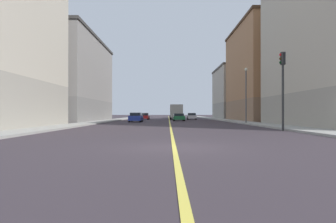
{
  "coord_description": "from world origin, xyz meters",
  "views": [
    {
      "loc": [
        -0.23,
        -11.8,
        1.29
      ],
      "look_at": [
        0.01,
        39.13,
        1.54
      ],
      "focal_mm": 33.56,
      "sensor_mm": 36.0,
      "label": 1
    }
  ],
  "objects_px": {
    "car_green": "(177,117)",
    "car_white": "(190,116)",
    "street_lamp_left_near": "(244,89)",
    "building_left_mid": "(271,73)",
    "box_truck": "(175,111)",
    "building_left_far": "(241,93)",
    "car_blue": "(135,117)",
    "traffic_light_left_near": "(281,80)",
    "building_right_midblock": "(60,80)",
    "car_red": "(143,116)"
  },
  "relations": [
    {
      "from": "building_left_mid",
      "to": "box_truck",
      "type": "distance_m",
      "value": 20.46
    },
    {
      "from": "car_blue",
      "to": "building_right_midblock",
      "type": "bearing_deg",
      "value": 161.53
    },
    {
      "from": "traffic_light_left_near",
      "to": "car_white",
      "type": "relative_size",
      "value": 1.31
    },
    {
      "from": "building_right_midblock",
      "to": "car_blue",
      "type": "xyz_separation_m",
      "value": [
        12.06,
        -4.03,
        -5.82
      ]
    },
    {
      "from": "car_blue",
      "to": "car_green",
      "type": "height_order",
      "value": "car_blue"
    },
    {
      "from": "building_right_midblock",
      "to": "box_truck",
      "type": "relative_size",
      "value": 3.25
    },
    {
      "from": "building_left_mid",
      "to": "traffic_light_left_near",
      "type": "distance_m",
      "value": 30.39
    },
    {
      "from": "street_lamp_left_near",
      "to": "car_green",
      "type": "distance_m",
      "value": 16.83
    },
    {
      "from": "car_white",
      "to": "car_blue",
      "type": "bearing_deg",
      "value": -117.56
    },
    {
      "from": "car_red",
      "to": "traffic_light_left_near",
      "type": "bearing_deg",
      "value": -71.82
    },
    {
      "from": "building_left_mid",
      "to": "car_blue",
      "type": "height_order",
      "value": "building_left_mid"
    },
    {
      "from": "street_lamp_left_near",
      "to": "car_white",
      "type": "xyz_separation_m",
      "value": [
        -4.46,
        25.88,
        -3.5
      ]
    },
    {
      "from": "car_white",
      "to": "car_green",
      "type": "height_order",
      "value": "car_white"
    },
    {
      "from": "car_blue",
      "to": "car_green",
      "type": "distance_m",
      "value": 9.27
    },
    {
      "from": "building_left_mid",
      "to": "car_blue",
      "type": "xyz_separation_m",
      "value": [
        -21.71,
        -6.22,
        -7.12
      ]
    },
    {
      "from": "car_red",
      "to": "car_blue",
      "type": "bearing_deg",
      "value": -89.59
    },
    {
      "from": "building_left_mid",
      "to": "car_white",
      "type": "distance_m",
      "value": 18.47
    },
    {
      "from": "car_white",
      "to": "box_truck",
      "type": "bearing_deg",
      "value": 177.75
    },
    {
      "from": "building_left_far",
      "to": "building_right_midblock",
      "type": "bearing_deg",
      "value": -146.29
    },
    {
      "from": "traffic_light_left_near",
      "to": "car_green",
      "type": "distance_m",
      "value": 30.15
    },
    {
      "from": "building_right_midblock",
      "to": "car_green",
      "type": "height_order",
      "value": "building_right_midblock"
    },
    {
      "from": "car_blue",
      "to": "box_truck",
      "type": "xyz_separation_m",
      "value": [
        6.24,
        18.09,
        0.93
      ]
    },
    {
      "from": "car_white",
      "to": "building_left_far",
      "type": "bearing_deg",
      "value": 34.88
    },
    {
      "from": "car_green",
      "to": "car_white",
      "type": "bearing_deg",
      "value": 74.95
    },
    {
      "from": "building_left_far",
      "to": "car_white",
      "type": "bearing_deg",
      "value": -145.12
    },
    {
      "from": "building_left_mid",
      "to": "car_green",
      "type": "relative_size",
      "value": 4.6
    },
    {
      "from": "traffic_light_left_near",
      "to": "car_red",
      "type": "relative_size",
      "value": 1.25
    },
    {
      "from": "building_left_mid",
      "to": "traffic_light_left_near",
      "type": "bearing_deg",
      "value": -107.19
    },
    {
      "from": "car_white",
      "to": "car_green",
      "type": "bearing_deg",
      "value": -105.05
    },
    {
      "from": "traffic_light_left_near",
      "to": "box_truck",
      "type": "xyz_separation_m",
      "value": [
        -6.57,
        40.63,
        -2.09
      ]
    },
    {
      "from": "street_lamp_left_near",
      "to": "car_green",
      "type": "relative_size",
      "value": 1.5
    },
    {
      "from": "building_left_far",
      "to": "street_lamp_left_near",
      "type": "distance_m",
      "value": 35.41
    },
    {
      "from": "building_left_far",
      "to": "box_truck",
      "type": "xyz_separation_m",
      "value": [
        -15.47,
        -8.48,
        -4.2
      ]
    },
    {
      "from": "building_left_far",
      "to": "car_red",
      "type": "xyz_separation_m",
      "value": [
        -21.83,
        -9.74,
        -5.17
      ]
    },
    {
      "from": "box_truck",
      "to": "street_lamp_left_near",
      "type": "bearing_deg",
      "value": -73.72
    },
    {
      "from": "car_green",
      "to": "box_truck",
      "type": "distance_m",
      "value": 11.38
    },
    {
      "from": "car_green",
      "to": "traffic_light_left_near",
      "type": "bearing_deg",
      "value": -77.58
    },
    {
      "from": "building_left_far",
      "to": "car_blue",
      "type": "bearing_deg",
      "value": -129.26
    },
    {
      "from": "building_left_far",
      "to": "box_truck",
      "type": "relative_size",
      "value": 2.29
    },
    {
      "from": "building_right_midblock",
      "to": "car_blue",
      "type": "bearing_deg",
      "value": -18.47
    },
    {
      "from": "building_left_far",
      "to": "building_right_midblock",
      "type": "distance_m",
      "value": 40.61
    },
    {
      "from": "building_left_far",
      "to": "car_white",
      "type": "height_order",
      "value": "building_left_far"
    },
    {
      "from": "building_left_mid",
      "to": "box_truck",
      "type": "height_order",
      "value": "building_left_mid"
    },
    {
      "from": "traffic_light_left_near",
      "to": "car_blue",
      "type": "height_order",
      "value": "traffic_light_left_near"
    },
    {
      "from": "building_right_midblock",
      "to": "car_red",
      "type": "bearing_deg",
      "value": 46.99
    },
    {
      "from": "building_left_mid",
      "to": "car_white",
      "type": "relative_size",
      "value": 4.62
    },
    {
      "from": "building_left_mid",
      "to": "traffic_light_left_near",
      "type": "relative_size",
      "value": 3.53
    },
    {
      "from": "building_left_mid",
      "to": "car_white",
      "type": "height_order",
      "value": "building_left_mid"
    },
    {
      "from": "building_left_mid",
      "to": "car_blue",
      "type": "bearing_deg",
      "value": -164.01
    },
    {
      "from": "car_white",
      "to": "car_red",
      "type": "bearing_deg",
      "value": -173.19
    }
  ]
}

